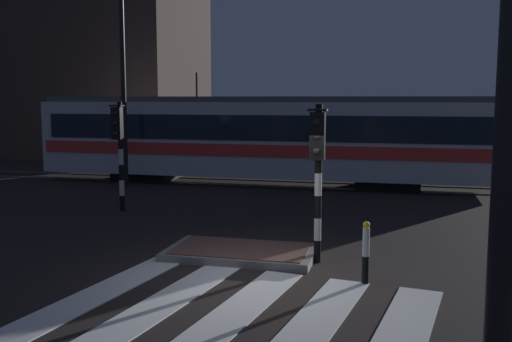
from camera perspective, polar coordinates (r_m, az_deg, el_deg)
ground_plane at (r=10.45m, az=0.42°, el=-10.68°), size 120.00×120.00×0.00m
rail_near at (r=20.83m, az=7.52°, el=-1.72°), size 80.00×0.12×0.03m
rail_far at (r=22.24m, az=7.96°, el=-1.16°), size 80.00×0.12×0.03m
crosswalk_zebra at (r=8.92m, az=-2.24°, el=-13.81°), size 6.15×5.23×0.02m
traffic_island at (r=11.97m, az=-1.43°, el=-7.93°), size 2.99×1.69×0.18m
traffic_light_median_centre at (r=11.19m, az=6.04°, el=1.12°), size 0.36×0.42×3.09m
traffic_light_corner_far_left at (r=16.80m, az=-13.22°, el=2.99°), size 0.36×0.42×3.10m
street_lamp_trackside_left at (r=21.34m, az=-13.18°, el=11.32°), size 0.44×1.21×7.68m
tram at (r=21.82m, az=0.55°, el=3.33°), size 17.08×2.58×4.15m
bollard_island_edge at (r=10.31m, az=10.64°, el=-7.83°), size 0.12×0.12×1.11m
building_backdrop at (r=35.59m, az=-17.58°, el=10.42°), size 14.13×8.00×10.87m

